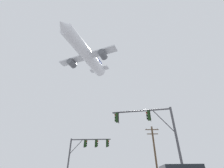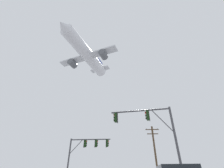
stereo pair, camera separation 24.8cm
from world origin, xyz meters
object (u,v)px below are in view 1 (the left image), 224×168
signal_pole_far (86,148)px  airplane (86,54)px  utility_pole (155,151)px  signal_pole_near (152,126)px

signal_pole_far → airplane: size_ratio=0.20×
utility_pole → signal_pole_near: bearing=-103.1°
signal_pole_far → utility_pole: 10.77m
utility_pole → airplane: airplane is taller
utility_pole → airplane: size_ratio=0.29×
signal_pole_near → airplane: airplane is taller
signal_pole_far → utility_pole: utility_pole is taller
signal_pole_near → airplane: bearing=116.0°
signal_pole_near → utility_pole: size_ratio=0.81×
utility_pole → signal_pole_far: bearing=-158.3°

